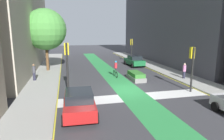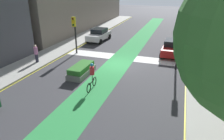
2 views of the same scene
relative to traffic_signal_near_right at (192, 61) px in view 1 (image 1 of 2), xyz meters
The scene contains 17 objects.
ground_plane 6.01m from the traffic_signal_near_right, 162.28° to the left, with size 120.00×120.00×0.00m, color #38383D.
bike_lane_paint 6.00m from the traffic_signal_near_right, 162.25° to the left, with size 2.40×60.00×0.01m, color #2D8C47.
crosswalk_band 5.79m from the traffic_signal_near_right, behind, with size 12.00×1.80×0.01m, color silver.
sidewalk_left 12.99m from the traffic_signal_near_right, behind, with size 3.00×60.00×0.15m, color #9E9E99.
curb_stripe_left 11.55m from the traffic_signal_near_right, behind, with size 0.16×60.00×0.01m, color yellow.
sidewalk_right 3.89m from the traffic_signal_near_right, 34.50° to the left, with size 3.00×60.00×0.15m, color #9E9E99.
curb_stripe_right 3.26m from the traffic_signal_near_right, 61.71° to the left, with size 0.16×60.00×0.01m, color yellow.
traffic_signal_near_right is the anchor object (origin of this frame).
traffic_signal_near_left 10.34m from the traffic_signal_near_right, behind, with size 0.35×0.52×4.22m.
traffic_signal_far_right 16.42m from the traffic_signal_near_right, 89.06° to the left, with size 0.35×0.52×3.89m.
car_red_left_near 10.18m from the traffic_signal_near_right, 164.49° to the right, with size 2.15×4.26×1.57m.
car_green_right_far 13.29m from the traffic_signal_near_right, 91.58° to the left, with size 2.18×4.28×1.57m.
cyclist_in_lane 8.55m from the traffic_signal_near_right, 125.66° to the left, with size 0.32×1.73×1.86m.
pedestrian_sidewalk_right_a 4.66m from the traffic_signal_near_right, 63.26° to the left, with size 0.34×0.34×1.63m.
pedestrian_sidewalk_left_a 15.20m from the traffic_signal_near_right, 153.85° to the left, with size 0.34×0.34×1.70m.
street_tree_near 17.62m from the traffic_signal_near_right, 136.56° to the left, with size 5.16×5.16×7.78m.
median_planter 6.26m from the traffic_signal_near_right, 122.27° to the left, with size 1.24×2.89×0.85m.
Camera 1 is at (-5.20, -15.90, 5.07)m, focal length 31.36 mm.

